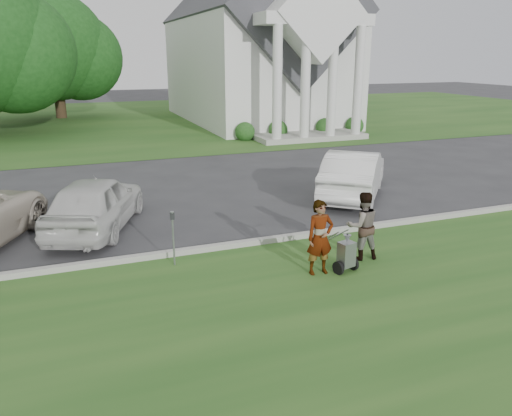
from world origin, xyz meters
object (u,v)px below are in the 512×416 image
person_left (320,238)px  church (257,33)px  car_d (353,174)px  person_right (362,226)px  car_b (95,203)px  parking_meter_near (173,232)px  tree_back (54,52)px  striping_cart (346,255)px

person_left → church: bearing=74.1°
person_left → car_d: size_ratio=0.35×
person_right → car_b: (-5.60, 4.33, -0.05)m
parking_meter_near → person_right: bearing=-15.4°
church → tree_back: (-13.01, 6.87, -1.21)m
church → car_b: (-12.21, -19.92, -5.19)m
parking_meter_near → person_left: bearing=-28.4°
person_left → person_right: (1.30, 0.40, -0.02)m
parking_meter_near → car_d: bearing=27.8°
car_b → tree_back: bearing=-66.8°
church → striping_cart: church is taller
car_d → person_right: bearing=99.5°
person_right → car_b: 7.08m
person_left → parking_meter_near: (-2.85, 1.54, -0.02)m
parking_meter_near → tree_back: bearing=94.3°
tree_back → car_b: size_ratio=2.19×
person_left → person_right: 1.36m
person_right → striping_cart: bearing=44.0°
parking_meter_near → car_b: car_b is taller
tree_back → parking_meter_near: 30.32m
striping_cart → car_b: (-4.88, 4.87, 0.34)m
car_d → car_b: bearing=41.2°
car_d → church: bearing=-62.9°
parking_meter_near → car_b: bearing=114.5°
church → tree_back: bearing=152.2°
striping_cart → person_right: person_right is taller
church → tree_back: size_ratio=2.51×
person_right → parking_meter_near: (-4.15, 1.14, 0.01)m
tree_back → person_right: size_ratio=6.01×
striping_cart → person_right: bearing=23.2°
tree_back → car_b: 27.10m
church → parking_meter_near: bearing=-115.0°
church → person_left: church is taller
tree_back → parking_meter_near: (2.26, -29.99, -3.92)m
person_right → parking_meter_near: 4.30m
parking_meter_near → car_d: size_ratio=0.27×
striping_cart → church: bearing=60.1°
church → tree_back: church is taller
church → person_right: bearing=-105.2°
tree_back → car_b: (0.81, -26.79, -3.98)m
car_b → person_right: bearing=163.7°
person_right → car_d: size_ratio=0.34×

